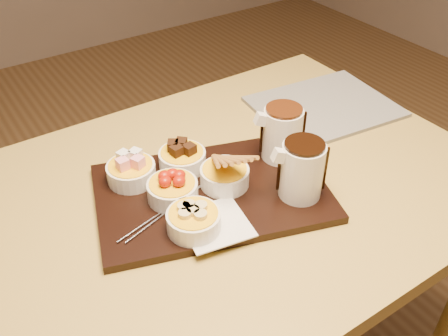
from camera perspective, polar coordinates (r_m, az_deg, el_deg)
dining_table at (r=1.10m, az=-1.50°, el=-6.62°), size 1.20×0.80×0.75m
serving_board at (r=1.01m, az=-1.41°, el=-2.86°), size 0.53×0.43×0.02m
napkin at (r=0.93m, az=-1.03°, el=-6.42°), size 0.14×0.14×0.00m
bowl_marshmallows at (r=1.04m, az=-10.54°, el=-0.53°), size 0.10×0.10×0.04m
bowl_cake at (r=1.06m, az=-4.77°, el=0.95°), size 0.10×0.10×0.04m
bowl_strawberries at (r=0.98m, az=-5.89°, el=-2.61°), size 0.10×0.10×0.04m
bowl_biscotti at (r=1.01m, az=0.07°, el=-1.00°), size 0.10×0.10×0.04m
bowl_bananas at (r=0.91m, az=-3.49°, el=-6.10°), size 0.10×0.10×0.04m
pitcher_dark_chocolate at (r=0.97m, az=8.88°, el=-0.30°), size 0.11×0.11×0.12m
pitcher_milk_chocolate at (r=1.07m, az=6.66°, el=3.88°), size 0.11×0.11×0.12m
fondue_skewers at (r=0.97m, az=-6.12°, el=-4.33°), size 0.09×0.26×0.01m
newspaper at (r=1.33m, az=11.39°, el=6.88°), size 0.37×0.31×0.01m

